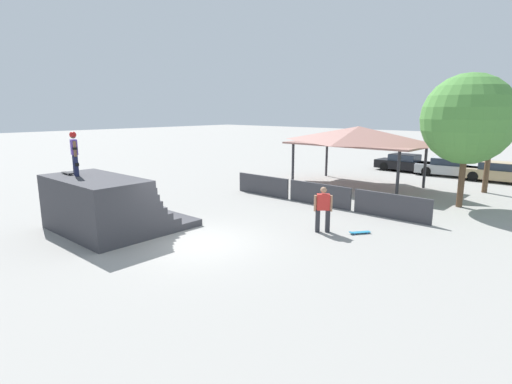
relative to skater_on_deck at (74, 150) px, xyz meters
The scene contains 13 objects.
ground_plane 5.79m from the skater_on_deck, 21.90° to the left, with size 160.00×160.00×0.00m, color gray.
quarter_pipe_ramp 2.37m from the skater_on_deck, 32.37° to the left, with size 4.50×4.34×2.09m.
skater_on_deck is the anchor object (origin of this frame).
skateboard_on_deck 1.04m from the skater_on_deck, behind, with size 0.80×0.23×0.09m.
bystander_walking 9.52m from the skater_on_deck, 39.13° to the left, with size 0.61×0.53×1.73m.
skateboard_on_ground 11.05m from the skater_on_deck, 38.15° to the left, with size 0.64×0.77×0.09m.
barrier_fence 10.89m from the skater_on_deck, 63.48° to the left, with size 10.55×0.12×1.05m.
pavilion_shelter 15.69m from the skater_on_deck, 76.52° to the left, with size 7.84×4.61×3.57m.
tree_beside_pavilion 16.86m from the skater_on_deck, 53.91° to the left, with size 4.12×4.12×6.17m.
tree_far_back 20.76m from the skater_on_deck, 61.16° to the left, with size 2.86×2.86×5.77m.
parked_car_black 23.43m from the skater_on_deck, 81.13° to the left, with size 4.32×1.91×1.27m.
parked_car_silver 23.87m from the skater_on_deck, 73.60° to the left, with size 4.36×2.18×1.27m.
parked_car_tan 24.62m from the skater_on_deck, 66.39° to the left, with size 4.31×1.84×1.27m.
Camera 1 is at (10.36, -8.45, 4.52)m, focal length 28.00 mm.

